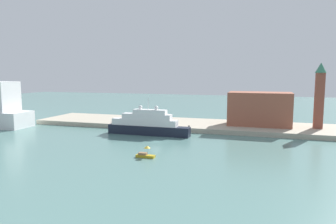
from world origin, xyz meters
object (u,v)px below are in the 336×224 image
small_motorboat (145,154)px  parked_car (118,120)px  person_figure (127,121)px  mooring_bollard (189,126)px  large_yacht (147,125)px  harbor_building (260,109)px  bell_tower (320,93)px

small_motorboat → parked_car: parked_car is taller
person_figure → mooring_bollard: bearing=-3.5°
parked_car → mooring_bollard: (27.78, -3.64, -0.27)m
large_yacht → harbor_building: size_ratio=1.27×
harbor_building → person_figure: (-45.31, -10.45, -5.00)m
parked_car → large_yacht: bearing=-36.9°
harbor_building → parked_car: size_ratio=5.43×
large_yacht → person_figure: large_yacht is taller
large_yacht → mooring_bollard: size_ratio=41.60×
large_yacht → harbor_building: bearing=31.1°
person_figure → large_yacht: bearing=-40.7°
parked_car → mooring_bollard: 28.01m
small_motorboat → large_yacht: bearing=110.2°
parked_car → person_figure: (4.67, -2.23, 0.15)m
small_motorboat → parked_car: 45.63m
large_yacht → bell_tower: size_ratio=1.26×
large_yacht → parked_car: (-16.19, 12.15, -1.13)m
large_yacht → small_motorboat: size_ratio=6.03×
large_yacht → mooring_bollard: large_yacht is taller
harbor_building → parked_car: harbor_building is taller
small_motorboat → bell_tower: bell_tower is taller
bell_tower → parked_car: 69.77m
small_motorboat → harbor_building: size_ratio=0.21×
bell_tower → person_figure: 65.46m
small_motorboat → parked_car: bearing=124.2°
harbor_building → mooring_bollard: 25.76m
large_yacht → harbor_building: harbor_building is taller
large_yacht → harbor_building: 39.67m
mooring_bollard → harbor_building: bearing=28.1°
mooring_bollard → person_figure: bearing=176.5°
small_motorboat → harbor_building: 52.42m
bell_tower → small_motorboat: bearing=-133.5°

